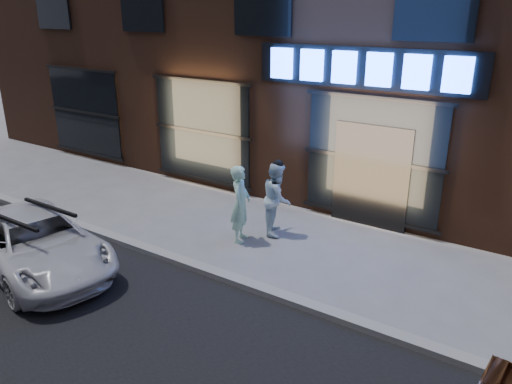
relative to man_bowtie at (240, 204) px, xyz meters
The scene contains 5 objects.
ground 2.68m from the man_bowtie, 38.09° to the right, with size 90.00×90.00×0.00m, color slate.
curb 2.67m from the man_bowtie, 38.09° to the right, with size 60.00×0.25×0.12m, color gray.
man_bowtie is the anchor object (origin of this frame).
man_cap 0.91m from the man_bowtie, 61.02° to the left, with size 0.81×0.63×1.66m, color white.
white_suv 4.14m from the man_bowtie, 128.01° to the right, with size 1.86×4.03×1.12m, color silver.
Camera 1 is at (3.83, -6.56, 4.81)m, focal length 35.00 mm.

